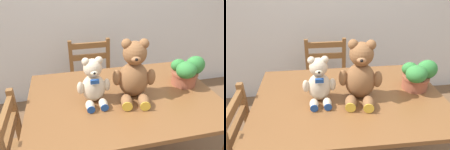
# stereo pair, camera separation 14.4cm
# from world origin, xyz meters

# --- Properties ---
(dining_table) EXTENTS (1.32, 0.93, 0.78)m
(dining_table) POSITION_xyz_m (0.00, 0.46, 0.68)
(dining_table) COLOR brown
(dining_table) RESTS_ON ground_plane
(wooden_chair_behind) EXTENTS (0.45, 0.42, 0.88)m
(wooden_chair_behind) POSITION_xyz_m (-0.11, 1.30, 0.45)
(wooden_chair_behind) COLOR brown
(wooden_chair_behind) RESTS_ON ground_plane
(teddy_bear_left) EXTENTS (0.22, 0.22, 0.32)m
(teddy_bear_left) POSITION_xyz_m (-0.21, 0.46, 0.92)
(teddy_bear_left) COLOR beige
(teddy_bear_left) RESTS_ON dining_table
(teddy_bear_right) EXTENTS (0.30, 0.32, 0.42)m
(teddy_bear_right) POSITION_xyz_m (0.07, 0.45, 0.96)
(teddy_bear_right) COLOR brown
(teddy_bear_right) RESTS_ON dining_table
(potted_plant) EXTENTS (0.26, 0.23, 0.23)m
(potted_plant) POSITION_xyz_m (0.50, 0.52, 0.89)
(potted_plant) COLOR #9E5138
(potted_plant) RESTS_ON dining_table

